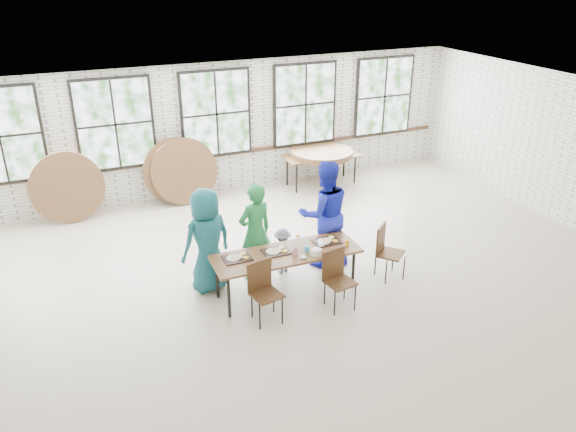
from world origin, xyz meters
The scene contains 13 objects.
room centered at (0.00, 4.44, 1.83)m, with size 12.00×12.00×12.00m.
dining_table centered at (-0.32, -0.27, 0.69)m, with size 2.42×0.86×0.74m.
chair_near_left centered at (-0.93, -0.79, 0.56)m, with size 0.50×0.48×0.95m.
chair_near_right centered at (0.26, -0.91, 0.56)m, with size 0.49×0.48×0.95m.
chair_spare centered at (1.45, -0.45, 0.56)m, with size 0.58×0.58×0.95m.
adult_teal centered at (-1.44, 0.38, 0.89)m, with size 0.87×0.56×1.77m, color #1A5764.
adult_green centered at (-0.60, 0.38, 0.87)m, with size 0.63×0.41×1.73m, color #1F773A.
toddler centered at (-0.11, 0.38, 0.41)m, with size 0.54×0.31×0.83m, color #151E43.
adult_blue centered at (0.69, 0.38, 0.97)m, with size 0.95×0.74×1.95m, color #1B27C0.
storage_table centered at (2.41, 3.90, 0.69)m, with size 1.84×0.85×0.74m.
tabletop_clutter centered at (-0.21, -0.30, 0.77)m, with size 2.04×0.63×0.11m.
round_tops_stacked centered at (2.41, 3.90, 0.80)m, with size 1.50×1.50×0.13m.
round_tops_leaning centered at (-1.75, 4.14, 0.74)m, with size 3.96×0.41×1.49m.
Camera 1 is at (-3.46, -7.54, 5.03)m, focal length 35.00 mm.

